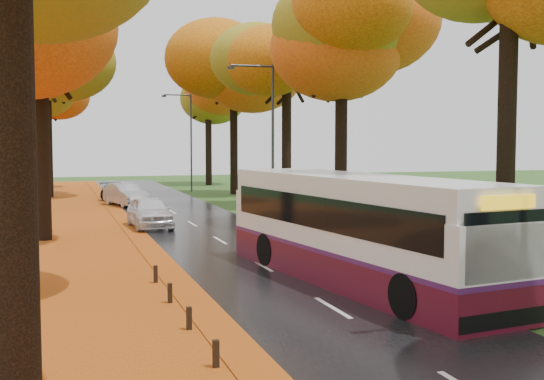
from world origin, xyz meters
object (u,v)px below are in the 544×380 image
streetlamp_far (188,134)px  car_dark (119,192)px  car_silver (126,194)px  bus (358,227)px  car_white (150,212)px  streetlamp_mid (268,130)px

streetlamp_far → car_dark: bearing=-128.0°
car_silver → bus: bearing=-97.1°
streetlamp_far → car_silver: bearing=-118.5°
car_white → streetlamp_far: bearing=72.2°
car_white → car_dark: 14.79m
streetlamp_far → car_white: streetlamp_far is taller
car_white → streetlamp_mid: bearing=5.0°
streetlamp_far → car_silver: (-6.13, -11.29, -3.94)m
bus → car_white: (-4.05, 14.57, -0.88)m
car_white → car_silver: car_white is taller
car_white → car_dark: bearing=87.8°
bus → car_silver: bus is taller
bus → car_silver: 26.44m
streetlamp_mid → streetlamp_far: (0.00, 22.00, 0.00)m
streetlamp_mid → car_white: streetlamp_mid is taller
streetlamp_far → bus: (-2.09, -37.40, -3.06)m
bus → car_dark: 29.68m
streetlamp_mid → streetlamp_far: 22.00m
streetlamp_far → bus: bearing=-93.2°
bus → car_dark: bus is taller
streetlamp_mid → bus: bearing=-97.7°
streetlamp_mid → bus: size_ratio=0.67×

